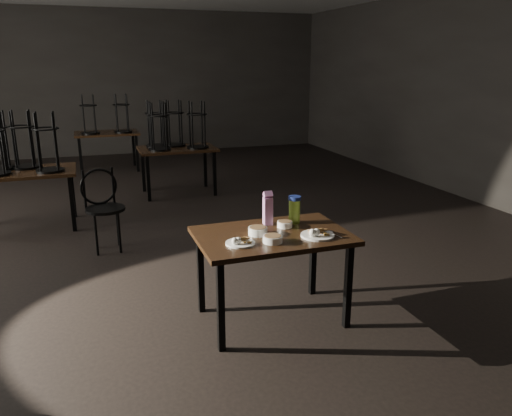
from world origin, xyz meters
name	(u,v)px	position (x,y,z in m)	size (l,w,h in m)	color
room	(125,36)	(-0.06, 0.01, 2.33)	(12.00, 12.04, 3.22)	black
main_table	(272,243)	(0.75, -2.44, 0.67)	(1.20, 0.80, 0.75)	black
plate_left	(240,242)	(0.44, -2.59, 0.77)	(0.22, 0.22, 0.07)	white
plate_right	(317,234)	(1.06, -2.62, 0.77)	(0.26, 0.26, 0.09)	white
bowl_near	(258,231)	(0.63, -2.43, 0.78)	(0.15, 0.15, 0.06)	white
bowl_far	(285,224)	(0.90, -2.33, 0.78)	(0.13, 0.13, 0.05)	white
bowl_big	(273,239)	(0.68, -2.63, 0.78)	(0.15, 0.15, 0.05)	white
juice_carton	(268,209)	(0.80, -2.21, 0.88)	(0.07, 0.07, 0.29)	#831773
water_bottle	(294,209)	(1.02, -2.25, 0.87)	(0.13, 0.13, 0.23)	#93C339
spoon	(332,232)	(1.20, -2.58, 0.75)	(0.05, 0.19, 0.01)	silver
bentwood_chair	(103,203)	(-0.46, -0.29, 0.54)	(0.47, 0.46, 0.92)	black
bg_table_left	(22,167)	(-1.35, 0.80, 0.80)	(1.20, 0.80, 1.48)	black
bg_table_right	(175,145)	(0.77, 1.93, 0.80)	(1.20, 0.80, 1.48)	black
bg_table_far	(107,132)	(-0.16, 4.15, 0.75)	(1.20, 0.80, 1.48)	black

